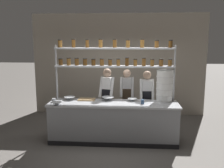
{
  "coord_description": "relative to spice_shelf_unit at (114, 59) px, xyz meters",
  "views": [
    {
      "loc": [
        0.39,
        -5.55,
        2.34
      ],
      "look_at": [
        -0.05,
        0.2,
        1.32
      ],
      "focal_mm": 40.0,
      "sensor_mm": 36.0,
      "label": 1
    }
  ],
  "objects": [
    {
      "name": "cutting_board",
      "position": [
        -0.64,
        -0.1,
        -0.96
      ],
      "size": [
        0.4,
        0.26,
        0.02
      ],
      "color": "#A88456",
      "rests_on": "prep_counter"
    },
    {
      "name": "serving_cup_by_board",
      "position": [
        0.68,
        -0.39,
        -0.92
      ],
      "size": [
        0.07,
        0.07,
        0.1
      ],
      "color": "#334C70",
      "rests_on": "prep_counter"
    },
    {
      "name": "serving_cup_front",
      "position": [
        -1.37,
        -0.38,
        -0.92
      ],
      "size": [
        0.09,
        0.09,
        0.09
      ],
      "color": "#B2B7BC",
      "rests_on": "prep_counter"
    },
    {
      "name": "container_stack",
      "position": [
        1.2,
        -0.06,
        -0.6
      ],
      "size": [
        0.4,
        0.4,
        0.73
      ],
      "color": "white",
      "rests_on": "prep_counter"
    },
    {
      "name": "prep_bowl_center_front",
      "position": [
        -0.13,
        -0.1,
        -0.93
      ],
      "size": [
        0.3,
        0.3,
        0.08
      ],
      "color": "silver",
      "rests_on": "prep_counter"
    },
    {
      "name": "spice_shelf_unit",
      "position": [
        0.0,
        0.0,
        0.0
      ],
      "size": [
        2.86,
        0.28,
        2.37
      ],
      "color": "#B7BABF",
      "rests_on": "ground_plane"
    },
    {
      "name": "chef_right",
      "position": [
        0.81,
        0.26,
        -0.98
      ],
      "size": [
        0.37,
        0.29,
        1.59
      ],
      "rotation": [
        0.0,
        0.0,
        0.04
      ],
      "color": "black",
      "rests_on": "ground_plane"
    },
    {
      "name": "ground_plane",
      "position": [
        0.01,
        -0.33,
        -1.89
      ],
      "size": [
        40.0,
        40.0,
        0.0
      ],
      "primitive_type": "plane",
      "color": "slate"
    },
    {
      "name": "prep_counter",
      "position": [
        0.01,
        -0.33,
        -1.43
      ],
      "size": [
        2.98,
        0.76,
        0.92
      ],
      "color": "gray",
      "rests_on": "ground_plane"
    },
    {
      "name": "prep_bowl_near_right",
      "position": [
        -1.23,
        -0.63,
        -0.94
      ],
      "size": [
        0.24,
        0.24,
        0.07
      ],
      "color": "#B2B7BC",
      "rests_on": "prep_counter"
    },
    {
      "name": "chef_center",
      "position": [
        0.31,
        0.48,
        -0.97
      ],
      "size": [
        0.37,
        0.29,
        1.6
      ],
      "rotation": [
        0.0,
        0.0,
        0.03
      ],
      "color": "black",
      "rests_on": "ground_plane"
    },
    {
      "name": "prep_bowl_center_back",
      "position": [
        -1.06,
        -0.11,
        -0.93
      ],
      "size": [
        0.27,
        0.27,
        0.07
      ],
      "color": "#B2B7BC",
      "rests_on": "prep_counter"
    },
    {
      "name": "prep_bowl_near_left",
      "position": [
        0.45,
        -0.11,
        -0.94
      ],
      "size": [
        0.22,
        0.22,
        0.06
      ],
      "color": "silver",
      "rests_on": "prep_counter"
    },
    {
      "name": "chef_left",
      "position": [
        -0.18,
        0.22,
        -0.94
      ],
      "size": [
        0.41,
        0.34,
        1.65
      ],
      "rotation": [
        0.0,
        0.0,
        -0.25
      ],
      "color": "black",
      "rests_on": "ground_plane"
    },
    {
      "name": "back_wall",
      "position": [
        0.01,
        1.94,
        -0.32
      ],
      "size": [
        5.38,
        0.12,
        3.15
      ],
      "primitive_type": "cube",
      "color": "#9E9384",
      "rests_on": "ground_plane"
    }
  ]
}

